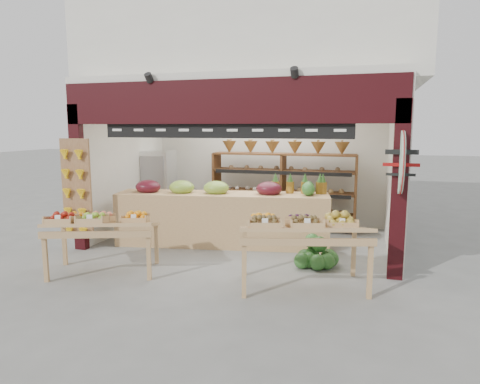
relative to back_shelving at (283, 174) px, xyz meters
The scene contains 11 objects.
ground 2.11m from the back_shelving, 107.27° to the right, with size 60.00×60.00×0.00m, color slate.
shop_structure 2.74m from the back_shelving, behind, with size 6.36×5.12×5.40m.
banana_board 4.30m from the back_shelving, 138.99° to the right, with size 0.60×0.15×1.80m.
gift_sign 3.62m from the back_shelving, 51.26° to the right, with size 0.04×0.93×0.92m.
back_shelving is the anchor object (origin of this frame).
refrigerator 2.95m from the back_shelving, behind, with size 0.66×0.66×1.70m, color silver.
cardboard_stack 2.73m from the back_shelving, 148.28° to the right, with size 0.94×0.68×0.62m.
mid_counter 2.00m from the back_shelving, 117.35° to the right, with size 4.09×1.47×1.24m.
display_table_left 4.33m from the back_shelving, 120.68° to the right, with size 1.82×1.39×1.03m.
display_table_right 3.53m from the back_shelving, 75.42° to the right, with size 1.97×1.43×1.11m.
watermelon_pile 2.87m from the back_shelving, 66.97° to the right, with size 0.70×0.65×0.49m.
Camera 1 is at (2.30, -7.61, 2.24)m, focal length 32.00 mm.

